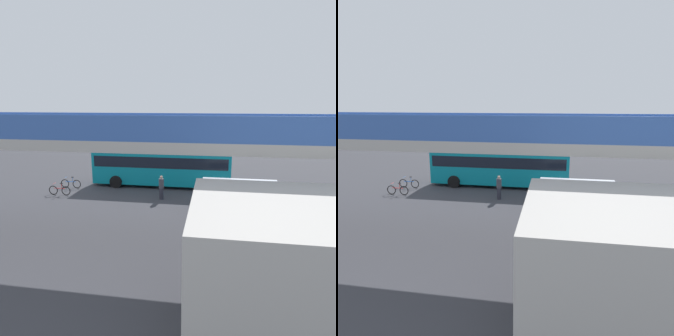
% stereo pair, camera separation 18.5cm
% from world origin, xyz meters
% --- Properties ---
extents(ground, '(80.00, 80.00, 0.00)m').
position_xyz_m(ground, '(0.00, 0.00, 0.00)').
color(ground, '#38383D').
extents(city_bus, '(11.54, 2.85, 3.15)m').
position_xyz_m(city_bus, '(1.00, 1.26, 1.88)').
color(city_bus, '#0C8493').
rests_on(city_bus, ground).
extents(parked_van, '(4.80, 2.17, 2.05)m').
position_xyz_m(parked_van, '(-5.07, 6.78, 1.18)').
color(parked_van, '#B7BCC6').
rests_on(parked_van, ground).
extents(bicycle_blue, '(1.77, 0.44, 0.96)m').
position_xyz_m(bicycle_blue, '(8.38, 3.21, 0.37)').
color(bicycle_blue, black).
rests_on(bicycle_blue, ground).
extents(bicycle_red, '(1.77, 0.44, 0.96)m').
position_xyz_m(bicycle_red, '(8.34, 5.13, 0.37)').
color(bicycle_red, black).
rests_on(bicycle_red, ground).
extents(pedestrian, '(0.38, 0.38, 1.79)m').
position_xyz_m(pedestrian, '(0.39, 4.87, 0.89)').
color(pedestrian, '#2D2D38').
rests_on(pedestrian, ground).
extents(traffic_sign, '(0.08, 0.60, 2.80)m').
position_xyz_m(traffic_sign, '(-1.73, -2.93, 1.89)').
color(traffic_sign, slate).
rests_on(traffic_sign, ground).
extents(lane_dash_leftmost, '(2.00, 0.20, 0.01)m').
position_xyz_m(lane_dash_leftmost, '(-4.00, -3.42, 0.00)').
color(lane_dash_leftmost, silver).
rests_on(lane_dash_leftmost, ground).
extents(lane_dash_left, '(2.00, 0.20, 0.01)m').
position_xyz_m(lane_dash_left, '(0.00, -3.42, 0.00)').
color(lane_dash_left, silver).
rests_on(lane_dash_left, ground).
extents(lane_dash_centre, '(2.00, 0.20, 0.01)m').
position_xyz_m(lane_dash_centre, '(4.00, -3.42, 0.00)').
color(lane_dash_centre, silver).
rests_on(lane_dash_centre, ground).
extents(pedestrian_overpass, '(28.44, 2.60, 6.51)m').
position_xyz_m(pedestrian_overpass, '(0.00, 12.11, 4.81)').
color(pedestrian_overpass, '#B2ADA5').
rests_on(pedestrian_overpass, ground).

